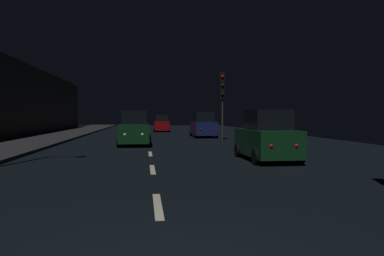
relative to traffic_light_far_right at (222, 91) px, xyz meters
The scene contains 8 objects.
ground 6.63m from the traffic_light_far_right, 162.38° to the left, with size 27.66×84.00×0.02m, color black.
sidewalk_left 13.53m from the traffic_light_far_right, behind, with size 4.40×84.00×0.15m, color #28282B.
lane_centerline 13.18m from the traffic_light_far_right, 114.82° to the right, with size 0.16×19.95×0.01m.
traffic_light_far_right is the anchor object (origin of this frame).
car_approaching_headlights 7.90m from the traffic_light_far_right, 145.98° to the right, with size 1.90×4.10×2.07m.
car_distant_taillights 16.02m from the traffic_light_far_right, 103.70° to the left, with size 1.74×3.77×1.90m.
car_parked_right_far 4.76m from the traffic_light_far_right, 101.55° to the left, with size 1.89×4.10×2.07m.
car_parked_right_near 12.94m from the traffic_light_far_right, 93.60° to the right, with size 1.83×3.97×2.00m.
Camera 1 is at (-0.25, -4.49, 1.76)m, focal length 35.96 mm.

